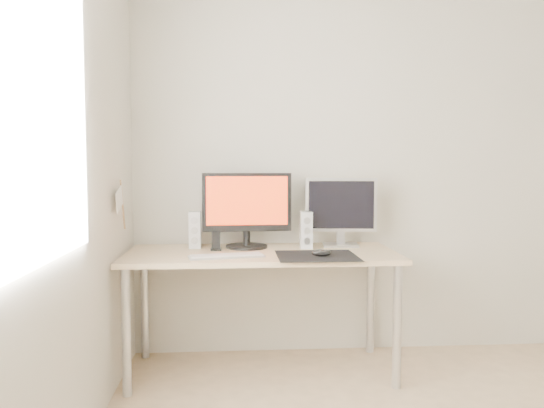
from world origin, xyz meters
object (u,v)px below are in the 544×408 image
mouse (321,253)px  speaker_right (306,230)px  keyboard (227,256)px  desk (261,265)px  phone_dock (216,245)px  second_monitor (341,208)px  speaker_left (195,230)px  main_monitor (247,207)px

mouse → speaker_right: bearing=97.5°
speaker_right → keyboard: 0.58m
mouse → desk: bearing=148.0°
mouse → phone_dock: bearing=155.3°
second_monitor → speaker_right: size_ratio=1.99×
speaker_left → phone_dock: 0.19m
second_monitor → mouse: bearing=-115.8°
second_monitor → keyboard: second_monitor is taller
mouse → speaker_left: 0.83m
speaker_left → desk: bearing=-23.4°
mouse → main_monitor: bearing=138.5°
main_monitor → speaker_left: 0.35m
main_monitor → keyboard: main_monitor is taller
phone_dock → speaker_right: bearing=4.9°
desk → speaker_right: bearing=22.6°
phone_dock → mouse: bearing=-24.7°
main_monitor → speaker_right: size_ratio=2.42×
second_monitor → speaker_left: (-0.92, -0.01, -0.13)m
speaker_left → keyboard: bearing=-60.5°
speaker_left → speaker_right: (0.69, -0.06, 0.00)m
desk → speaker_left: 0.48m
second_monitor → speaker_right: (-0.23, -0.07, -0.13)m
main_monitor → desk: bearing=-62.3°
speaker_left → keyboard: (0.20, -0.35, -0.11)m
desk → main_monitor: main_monitor is taller
speaker_right → speaker_left: bearing=175.2°
desk → phone_dock: 0.30m
speaker_right → keyboard: speaker_right is taller
main_monitor → phone_dock: main_monitor is taller
phone_dock → desk: bearing=-14.6°
mouse → phone_dock: (-0.60, 0.27, 0.01)m
main_monitor → second_monitor: 0.60m
mouse → main_monitor: (-0.41, 0.36, 0.23)m
second_monitor → phone_dock: 0.82m
main_monitor → second_monitor: bearing=3.0°
mouse → second_monitor: bearing=64.2°
mouse → keyboard: mouse is taller
keyboard → speaker_right: bearing=31.4°
main_monitor → speaker_right: bearing=-6.1°
main_monitor → speaker_right: (0.37, -0.04, -0.14)m
desk → speaker_right: (0.28, 0.12, 0.19)m
speaker_right → main_monitor: bearing=173.9°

